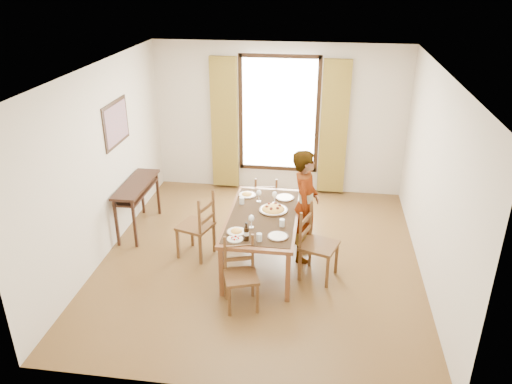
# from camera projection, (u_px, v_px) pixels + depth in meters

# --- Properties ---
(ground) EXTENTS (5.00, 5.00, 0.00)m
(ground) POSITION_uv_depth(u_px,v_px,m) (261.00, 258.00, 7.25)
(ground) COLOR #473116
(ground) RESTS_ON ground
(room_shell) EXTENTS (4.60, 5.10, 2.74)m
(room_shell) POSITION_uv_depth(u_px,v_px,m) (262.00, 155.00, 6.72)
(room_shell) COLOR beige
(room_shell) RESTS_ON ground
(console_table) EXTENTS (0.38, 1.20, 0.80)m
(console_table) POSITION_uv_depth(u_px,v_px,m) (137.00, 190.00, 7.76)
(console_table) COLOR black
(console_table) RESTS_ON ground
(dining_table) EXTENTS (0.96, 1.84, 0.76)m
(dining_table) POSITION_uv_depth(u_px,v_px,m) (263.00, 219.00, 6.87)
(dining_table) COLOR brown
(dining_table) RESTS_ON ground
(chair_west) EXTENTS (0.56, 0.56, 1.00)m
(chair_west) POSITION_uv_depth(u_px,v_px,m) (198.00, 227.00, 7.13)
(chair_west) COLOR brown
(chair_west) RESTS_ON ground
(chair_north) EXTENTS (0.41, 0.41, 0.86)m
(chair_north) POSITION_uv_depth(u_px,v_px,m) (266.00, 202.00, 8.04)
(chair_north) COLOR brown
(chair_north) RESTS_ON ground
(chair_south) EXTENTS (0.50, 0.50, 0.90)m
(chair_south) POSITION_uv_depth(u_px,v_px,m) (241.00, 276.00, 6.10)
(chair_south) COLOR brown
(chair_south) RESTS_ON ground
(chair_east) EXTENTS (0.57, 0.57, 1.01)m
(chair_east) POSITION_uv_depth(u_px,v_px,m) (317.00, 246.00, 6.65)
(chair_east) COLOR brown
(chair_east) RESTS_ON ground
(man) EXTENTS (0.64, 0.45, 1.64)m
(man) POSITION_uv_depth(u_px,v_px,m) (305.00, 206.00, 6.95)
(man) COLOR gray
(man) RESTS_ON ground
(plate_sw) EXTENTS (0.27, 0.27, 0.05)m
(plate_sw) POSITION_uv_depth(u_px,v_px,m) (236.00, 231.00, 6.38)
(plate_sw) COLOR silver
(plate_sw) RESTS_ON dining_table
(plate_se) EXTENTS (0.27, 0.27, 0.05)m
(plate_se) POSITION_uv_depth(u_px,v_px,m) (278.00, 235.00, 6.27)
(plate_se) COLOR silver
(plate_se) RESTS_ON dining_table
(plate_nw) EXTENTS (0.27, 0.27, 0.05)m
(plate_nw) POSITION_uv_depth(u_px,v_px,m) (247.00, 194.00, 7.39)
(plate_nw) COLOR silver
(plate_nw) RESTS_ON dining_table
(plate_ne) EXTENTS (0.27, 0.27, 0.05)m
(plate_ne) POSITION_uv_depth(u_px,v_px,m) (285.00, 197.00, 7.31)
(plate_ne) COLOR silver
(plate_ne) RESTS_ON dining_table
(pasta_platter) EXTENTS (0.40, 0.40, 0.10)m
(pasta_platter) POSITION_uv_depth(u_px,v_px,m) (273.00, 208.00, 6.93)
(pasta_platter) COLOR orange
(pasta_platter) RESTS_ON dining_table
(caprese_plate) EXTENTS (0.20, 0.20, 0.04)m
(caprese_plate) POSITION_uv_depth(u_px,v_px,m) (235.00, 238.00, 6.22)
(caprese_plate) COLOR silver
(caprese_plate) RESTS_ON dining_table
(wine_glass_a) EXTENTS (0.08, 0.08, 0.18)m
(wine_glass_a) POSITION_uv_depth(u_px,v_px,m) (251.00, 221.00, 6.48)
(wine_glass_a) COLOR white
(wine_glass_a) RESTS_ON dining_table
(wine_glass_b) EXTENTS (0.08, 0.08, 0.18)m
(wine_glass_b) POSITION_uv_depth(u_px,v_px,m) (275.00, 197.00, 7.14)
(wine_glass_b) COLOR white
(wine_glass_b) RESTS_ON dining_table
(wine_glass_c) EXTENTS (0.08, 0.08, 0.18)m
(wine_glass_c) POSITION_uv_depth(u_px,v_px,m) (259.00, 196.00, 7.18)
(wine_glass_c) COLOR white
(wine_glass_c) RESTS_ON dining_table
(tumbler_a) EXTENTS (0.07, 0.07, 0.10)m
(tumbler_a) POSITION_uv_depth(u_px,v_px,m) (282.00, 223.00, 6.52)
(tumbler_a) COLOR silver
(tumbler_a) RESTS_ON dining_table
(tumbler_b) EXTENTS (0.07, 0.07, 0.10)m
(tumbler_b) POSITION_uv_depth(u_px,v_px,m) (242.00, 201.00, 7.13)
(tumbler_b) COLOR silver
(tumbler_b) RESTS_ON dining_table
(tumbler_c) EXTENTS (0.07, 0.07, 0.10)m
(tumbler_c) POSITION_uv_depth(u_px,v_px,m) (259.00, 237.00, 6.18)
(tumbler_c) COLOR silver
(tumbler_c) RESTS_ON dining_table
(wine_bottle) EXTENTS (0.07, 0.07, 0.25)m
(wine_bottle) POSITION_uv_depth(u_px,v_px,m) (246.00, 231.00, 6.16)
(wine_bottle) COLOR black
(wine_bottle) RESTS_ON dining_table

